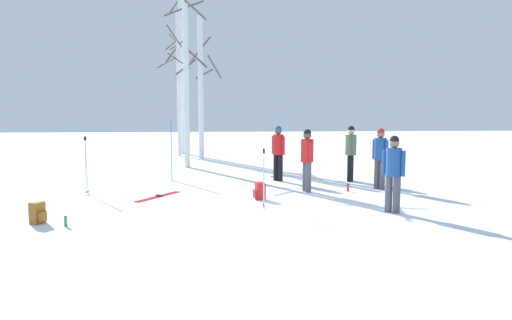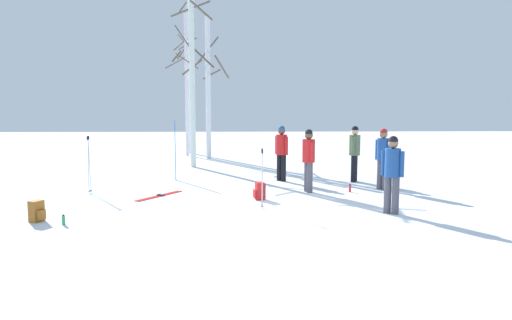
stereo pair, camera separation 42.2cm
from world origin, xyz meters
name	(u,v)px [view 1 (the left image)]	position (x,y,z in m)	size (l,w,h in m)	color
ground_plane	(267,214)	(0.00, 0.00, 0.00)	(60.00, 60.00, 0.00)	white
person_0	(393,169)	(2.80, 0.00, 0.98)	(0.43, 0.36, 1.72)	#4C4C56
person_1	(380,154)	(3.45, 2.98, 0.98)	(0.35, 0.44, 1.72)	#4C4C56
person_2	(351,150)	(2.98, 4.39, 0.98)	(0.34, 0.48, 1.72)	black
person_3	(307,156)	(1.33, 2.67, 0.98)	(0.34, 0.50, 1.72)	#4C4C56
person_4	(278,149)	(0.75, 4.60, 0.98)	(0.38, 0.42, 1.72)	black
ski_pair_planted_0	(171,151)	(-2.56, 4.88, 0.92)	(0.05, 0.16, 1.86)	blue
ski_pair_lying_0	(158,196)	(-2.63, 2.19, 0.01)	(1.04, 1.48, 0.05)	red
ski_poles_0	(264,177)	(-0.02, 0.59, 0.74)	(0.07, 0.25, 1.39)	#B2B2BC
ski_poles_1	(86,164)	(-4.55, 2.61, 0.82)	(0.07, 0.21, 1.55)	#B2B2BC
backpack_0	(260,191)	(-0.04, 1.65, 0.21)	(0.32, 0.30, 0.44)	red
backpack_1	(38,213)	(-4.70, -0.52, 0.21)	(0.34, 0.32, 0.44)	#99591E
water_bottle_0	(66,222)	(-4.05, -0.82, 0.10)	(0.07, 0.07, 0.21)	green
water_bottle_1	(348,188)	(2.47, 2.64, 0.10)	(0.07, 0.07, 0.21)	red
birch_tree_0	(178,82)	(-2.96, 12.03, 3.33)	(1.51, 1.52, 6.36)	silver
birch_tree_1	(181,71)	(-2.88, 12.92, 3.88)	(0.80, 1.20, 7.56)	silver
birch_tree_2	(186,79)	(-2.31, 8.05, 3.30)	(1.63, 1.65, 6.28)	silver
birch_tree_3	(201,86)	(-1.88, 10.78, 3.12)	(1.62, 1.44, 6.03)	silver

